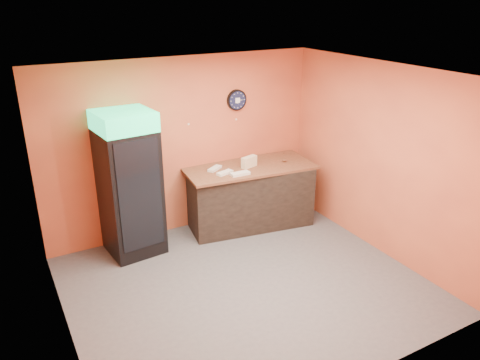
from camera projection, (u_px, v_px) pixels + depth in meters
floor at (246, 285)px, 6.30m from camera, size 4.50×4.50×0.00m
back_wall at (184, 146)px, 7.40m from camera, size 4.50×0.02×2.80m
left_wall at (55, 231)px, 4.77m from camera, size 0.02×4.00×2.80m
right_wall at (380, 160)px, 6.80m from camera, size 0.02×4.00×2.80m
ceiling at (247, 75)px, 5.26m from camera, size 4.50×4.00×0.02m
beverage_cooler at (130, 187)px, 6.75m from camera, size 0.82×0.83×2.16m
prep_counter at (249, 196)px, 7.81m from camera, size 2.11×1.20×1.00m
wall_clock at (237, 100)px, 7.57m from camera, size 0.34×0.06×0.34m
wall_phone at (156, 141)px, 7.09m from camera, size 0.11×0.10×0.21m
butcher_paper at (249, 167)px, 7.62m from camera, size 2.21×1.16×0.04m
sub_roll_stack at (249, 162)px, 7.54m from camera, size 0.30×0.17×0.18m
wrapped_sandwich_left at (225, 173)px, 7.28m from camera, size 0.29×0.18×0.04m
wrapped_sandwich_mid at (240, 174)px, 7.23m from camera, size 0.30×0.12×0.04m
wrapped_sandwich_right at (215, 169)px, 7.45m from camera, size 0.29×0.24×0.04m
kitchen_tool at (248, 165)px, 7.59m from camera, size 0.05×0.05×0.05m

